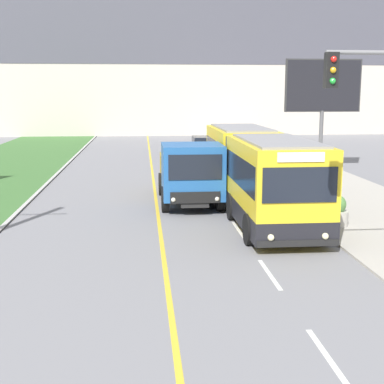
# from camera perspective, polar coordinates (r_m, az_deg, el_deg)

# --- Properties ---
(apartment_block_background) EXTENTS (80.00, 8.04, 21.94)m
(apartment_block_background) POSITION_cam_1_polar(r_m,az_deg,el_deg) (63.05, -4.97, 16.26)
(apartment_block_background) COLOR beige
(apartment_block_background) RESTS_ON ground_plane
(city_bus) EXTENTS (2.67, 12.36, 3.19)m
(city_bus) POSITION_cam_1_polar(r_m,az_deg,el_deg) (21.67, 6.80, 2.21)
(city_bus) COLOR yellow
(city_bus) RESTS_ON ground_plane
(dump_truck) EXTENTS (2.53, 6.27, 2.70)m
(dump_truck) POSITION_cam_1_polar(r_m,az_deg,el_deg) (22.39, -0.14, 1.88)
(dump_truck) COLOR black
(dump_truck) RESTS_ON ground_plane
(car_distant) EXTENTS (1.80, 4.30, 1.45)m
(car_distant) POSITION_cam_1_polar(r_m,az_deg,el_deg) (40.47, 1.21, 4.85)
(car_distant) COLOR black
(car_distant) RESTS_ON ground_plane
(billboard_large) EXTENTS (4.61, 0.24, 6.69)m
(billboard_large) POSITION_cam_1_polar(r_m,az_deg,el_deg) (33.47, 13.79, 10.61)
(billboard_large) COLOR #59595B
(billboard_large) RESTS_ON ground_plane
(planter_round_near) EXTENTS (0.86, 0.86, 1.11)m
(planter_round_near) POSITION_cam_1_polar(r_m,az_deg,el_deg) (19.70, 15.12, -2.05)
(planter_round_near) COLOR #B7B2A8
(planter_round_near) RESTS_ON sidewalk_right
(planter_round_second) EXTENTS (0.91, 0.91, 1.15)m
(planter_round_second) POSITION_cam_1_polar(r_m,az_deg,el_deg) (23.44, 11.62, 0.14)
(planter_round_second) COLOR #B7B2A8
(planter_round_second) RESTS_ON sidewalk_right
(planter_round_third) EXTENTS (0.88, 0.88, 1.11)m
(planter_round_third) POSITION_cam_1_polar(r_m,az_deg,el_deg) (27.28, 9.19, 1.65)
(planter_round_third) COLOR #B7B2A8
(planter_round_third) RESTS_ON sidewalk_right
(planter_round_far) EXTENTS (0.85, 0.85, 1.05)m
(planter_round_far) POSITION_cam_1_polar(r_m,az_deg,el_deg) (31.22, 7.69, 2.76)
(planter_round_far) COLOR #B7B2A8
(planter_round_far) RESTS_ON sidewalk_right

